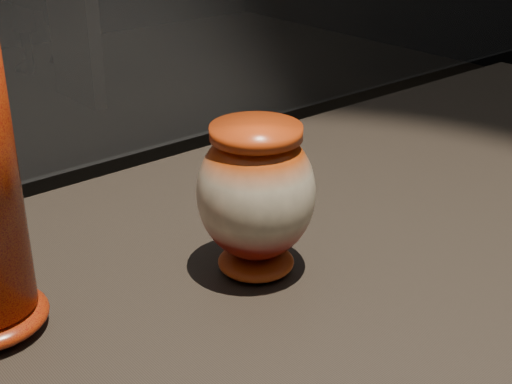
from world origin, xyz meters
The scene contains 1 object.
main_vase centered at (0.01, 0.07, 0.99)m, with size 0.16×0.16×0.16m.
Camera 1 is at (-0.41, -0.44, 1.30)m, focal length 50.00 mm.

